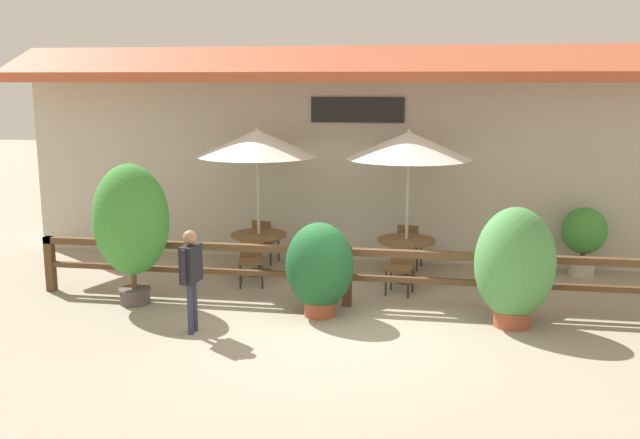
{
  "coord_description": "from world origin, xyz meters",
  "views": [
    {
      "loc": [
        1.37,
        -9.85,
        3.56
      ],
      "look_at": [
        -0.52,
        1.54,
        1.3
      ],
      "focal_mm": 40.0,
      "sensor_mm": 36.0,
      "label": 1
    }
  ],
  "objects_px": {
    "chair_near_wallside": "(264,239)",
    "potted_plant_small_flowering": "(584,235)",
    "patio_umbrella_near": "(257,143)",
    "chair_middle_streetside": "(401,265)",
    "chair_near_streetside": "(251,258)",
    "dining_table_near": "(259,241)",
    "dining_table_middle": "(406,247)",
    "pedestrian": "(191,267)",
    "potted_plant_tall_tropical": "(319,267)",
    "patio_umbrella_middle": "(409,145)",
    "chair_middle_wallside": "(409,244)",
    "potted_plant_entrance_palm": "(131,222)",
    "potted_plant_broad_leaf": "(515,265)"
  },
  "relations": [
    {
      "from": "dining_table_near",
      "to": "patio_umbrella_middle",
      "type": "distance_m",
      "value": 3.29
    },
    {
      "from": "patio_umbrella_near",
      "to": "chair_middle_streetside",
      "type": "height_order",
      "value": "patio_umbrella_near"
    },
    {
      "from": "potted_plant_small_flowering",
      "to": "pedestrian",
      "type": "distance_m",
      "value": 7.34
    },
    {
      "from": "patio_umbrella_middle",
      "to": "chair_middle_streetside",
      "type": "xyz_separation_m",
      "value": [
        -0.05,
        -0.81,
        -1.95
      ]
    },
    {
      "from": "chair_near_streetside",
      "to": "chair_middle_streetside",
      "type": "bearing_deg",
      "value": -15.39
    },
    {
      "from": "chair_middle_streetside",
      "to": "chair_middle_wallside",
      "type": "xyz_separation_m",
      "value": [
        0.07,
        1.62,
        0.0
      ]
    },
    {
      "from": "pedestrian",
      "to": "chair_middle_streetside",
      "type": "bearing_deg",
      "value": -44.56
    },
    {
      "from": "chair_near_wallside",
      "to": "potted_plant_broad_leaf",
      "type": "distance_m",
      "value": 5.4
    },
    {
      "from": "dining_table_near",
      "to": "dining_table_middle",
      "type": "distance_m",
      "value": 2.73
    },
    {
      "from": "patio_umbrella_near",
      "to": "potted_plant_small_flowering",
      "type": "distance_m",
      "value": 6.23
    },
    {
      "from": "dining_table_near",
      "to": "potted_plant_tall_tropical",
      "type": "distance_m",
      "value": 2.7
    },
    {
      "from": "chair_middle_wallside",
      "to": "patio_umbrella_middle",
      "type": "bearing_deg",
      "value": 99.44
    },
    {
      "from": "dining_table_near",
      "to": "potted_plant_broad_leaf",
      "type": "relative_size",
      "value": 0.58
    },
    {
      "from": "dining_table_near",
      "to": "patio_umbrella_middle",
      "type": "height_order",
      "value": "patio_umbrella_middle"
    },
    {
      "from": "potted_plant_broad_leaf",
      "to": "potted_plant_entrance_palm",
      "type": "bearing_deg",
      "value": 178.99
    },
    {
      "from": "potted_plant_tall_tropical",
      "to": "potted_plant_small_flowering",
      "type": "xyz_separation_m",
      "value": [
        4.42,
        3.06,
        -0.0
      ]
    },
    {
      "from": "dining_table_near",
      "to": "chair_middle_streetside",
      "type": "bearing_deg",
      "value": -17.25
    },
    {
      "from": "dining_table_near",
      "to": "potted_plant_tall_tropical",
      "type": "bearing_deg",
      "value": -55.79
    },
    {
      "from": "chair_near_streetside",
      "to": "chair_middle_wallside",
      "type": "height_order",
      "value": "same"
    },
    {
      "from": "patio_umbrella_near",
      "to": "potted_plant_entrance_palm",
      "type": "relative_size",
      "value": 1.19
    },
    {
      "from": "chair_near_wallside",
      "to": "chair_middle_streetside",
      "type": "xyz_separation_m",
      "value": [
        2.76,
        -1.59,
        0.0
      ]
    },
    {
      "from": "dining_table_near",
      "to": "patio_umbrella_middle",
      "type": "xyz_separation_m",
      "value": [
        2.73,
        -0.02,
        1.83
      ]
    },
    {
      "from": "chair_near_streetside",
      "to": "patio_umbrella_middle",
      "type": "distance_m",
      "value": 3.39
    },
    {
      "from": "dining_table_middle",
      "to": "pedestrian",
      "type": "xyz_separation_m",
      "value": [
        -2.88,
        -3.24,
        0.35
      ]
    },
    {
      "from": "chair_middle_streetside",
      "to": "potted_plant_tall_tropical",
      "type": "height_order",
      "value": "potted_plant_tall_tropical"
    },
    {
      "from": "chair_middle_streetside",
      "to": "pedestrian",
      "type": "bearing_deg",
      "value": -129.48
    },
    {
      "from": "chair_near_wallside",
      "to": "potted_plant_entrance_palm",
      "type": "relative_size",
      "value": 0.38
    },
    {
      "from": "potted_plant_small_flowering",
      "to": "chair_near_streetside",
      "type": "bearing_deg",
      "value": -164.83
    },
    {
      "from": "chair_middle_streetside",
      "to": "potted_plant_tall_tropical",
      "type": "distance_m",
      "value": 1.84
    },
    {
      "from": "dining_table_middle",
      "to": "potted_plant_small_flowering",
      "type": "relative_size",
      "value": 0.81
    },
    {
      "from": "chair_near_streetside",
      "to": "chair_middle_streetside",
      "type": "xyz_separation_m",
      "value": [
        2.62,
        -0.07,
        0.0
      ]
    },
    {
      "from": "chair_middle_wallside",
      "to": "potted_plant_small_flowering",
      "type": "relative_size",
      "value": 0.68
    },
    {
      "from": "patio_umbrella_middle",
      "to": "dining_table_middle",
      "type": "distance_m",
      "value": 1.83
    },
    {
      "from": "chair_near_wallside",
      "to": "chair_middle_streetside",
      "type": "distance_m",
      "value": 3.19
    },
    {
      "from": "potted_plant_tall_tropical",
      "to": "potted_plant_entrance_palm",
      "type": "bearing_deg",
      "value": 178.01
    },
    {
      "from": "pedestrian",
      "to": "potted_plant_broad_leaf",
      "type": "bearing_deg",
      "value": -72.42
    },
    {
      "from": "patio_umbrella_near",
      "to": "potted_plant_entrance_palm",
      "type": "xyz_separation_m",
      "value": [
        -1.54,
        -2.12,
        -1.09
      ]
    },
    {
      "from": "patio_umbrella_near",
      "to": "potted_plant_tall_tropical",
      "type": "bearing_deg",
      "value": -55.79
    },
    {
      "from": "chair_middle_wallside",
      "to": "chair_near_streetside",
      "type": "bearing_deg",
      "value": 40.55
    },
    {
      "from": "chair_near_streetside",
      "to": "dining_table_middle",
      "type": "relative_size",
      "value": 0.85
    },
    {
      "from": "pedestrian",
      "to": "chair_near_wallside",
      "type": "bearing_deg",
      "value": 3.8
    },
    {
      "from": "potted_plant_entrance_palm",
      "to": "potted_plant_small_flowering",
      "type": "xyz_separation_m",
      "value": [
        7.47,
        2.96,
        -0.59
      ]
    },
    {
      "from": "dining_table_middle",
      "to": "chair_middle_streetside",
      "type": "relative_size",
      "value": 1.18
    },
    {
      "from": "dining_table_near",
      "to": "patio_umbrella_middle",
      "type": "bearing_deg",
      "value": -0.47
    },
    {
      "from": "patio_umbrella_near",
      "to": "potted_plant_tall_tropical",
      "type": "height_order",
      "value": "patio_umbrella_near"
    },
    {
      "from": "dining_table_middle",
      "to": "chair_middle_streetside",
      "type": "distance_m",
      "value": 0.82
    },
    {
      "from": "chair_near_wallside",
      "to": "potted_plant_small_flowering",
      "type": "relative_size",
      "value": 0.68
    },
    {
      "from": "dining_table_near",
      "to": "chair_near_streetside",
      "type": "distance_m",
      "value": 0.77
    },
    {
      "from": "patio_umbrella_middle",
      "to": "chair_middle_streetside",
      "type": "height_order",
      "value": "patio_umbrella_middle"
    },
    {
      "from": "potted_plant_tall_tropical",
      "to": "potted_plant_broad_leaf",
      "type": "xyz_separation_m",
      "value": [
        2.87,
        0.0,
        0.15
      ]
    }
  ]
}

